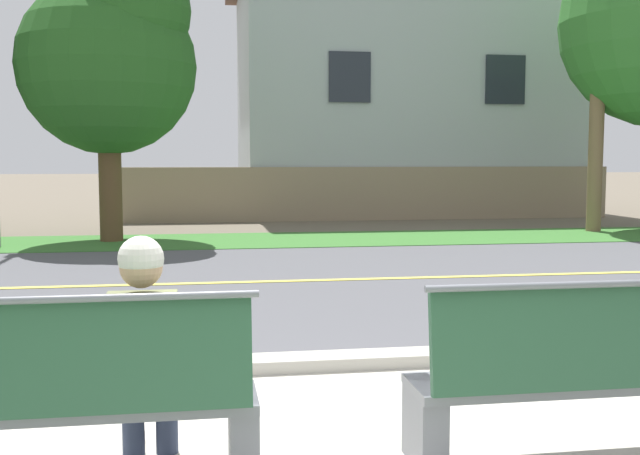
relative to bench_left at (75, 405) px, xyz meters
name	(u,v)px	position (x,y,z in m)	size (l,w,h in m)	color
ground_plane	(248,266)	(1.28, 7.63, -0.45)	(140.00, 140.00, 0.00)	#665B4C
curb_edge	(292,363)	(1.28, 1.98, -0.40)	(44.00, 0.30, 0.11)	#ADA89E
street_asphalt	(255,282)	(1.28, 6.13, -0.45)	(52.00, 8.00, 0.01)	#515156
road_centre_line	(255,282)	(1.28, 6.13, -0.44)	(48.00, 0.14, 0.01)	#E0CC4C
far_verge_grass	(237,240)	(1.28, 11.17, -0.44)	(48.00, 2.80, 0.02)	#38702D
bench_left	(75,405)	(0.00, 0.00, 0.00)	(1.75, 0.48, 1.01)	slate
bench_right	(575,380)	(2.56, 0.00, 0.00)	(1.75, 0.48, 1.01)	slate
seated_person_olive	(144,347)	(0.32, 0.17, 0.22)	(0.52, 0.68, 1.25)	#333D56
shade_tree_left	(112,53)	(-1.04, 11.38, 3.18)	(3.39, 3.39, 5.60)	brown
garden_wall	(374,193)	(5.08, 15.71, 0.25)	(13.00, 0.36, 1.40)	gray
house_across_street	(397,89)	(6.55, 18.91, 3.27)	(10.17, 6.91, 7.36)	#A3ADB2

